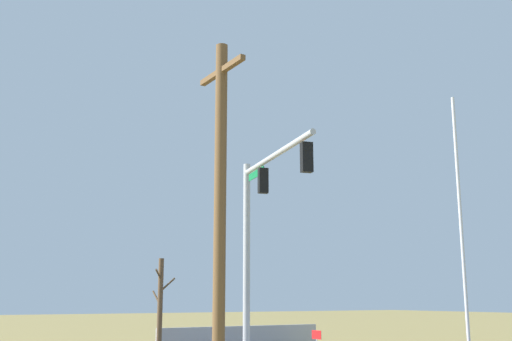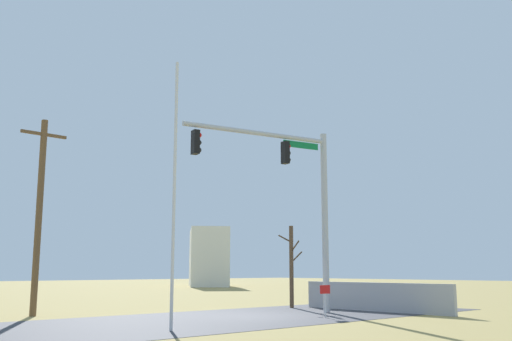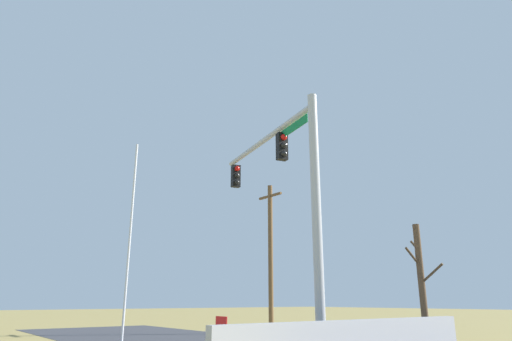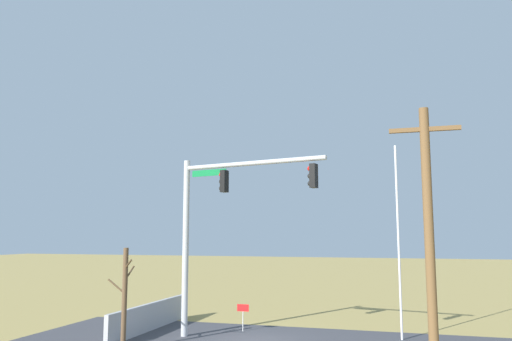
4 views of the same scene
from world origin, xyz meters
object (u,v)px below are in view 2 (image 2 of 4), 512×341
utility_pole (39,211)px  distant_building (208,257)px  signal_mast (293,185)px  bare_tree (291,265)px  open_sign (325,293)px  flagpole (174,192)px

utility_pole → distant_building: utility_pole is taller
signal_mast → bare_tree: signal_mast is taller
signal_mast → utility_pole: bearing=144.0°
open_sign → distant_building: size_ratio=0.12×
flagpole → bare_tree: bearing=25.9°
utility_pole → bare_tree: 11.82m
signal_mast → bare_tree: bearing=45.5°
utility_pole → distant_building: size_ratio=0.79×
flagpole → bare_tree: 11.68m
signal_mast → bare_tree: size_ratio=1.99×
distant_building → bare_tree: bearing=-176.8°
bare_tree → signal_mast: bearing=-134.5°
open_sign → flagpole: bearing=-179.4°
flagpole → utility_pole: (-0.83, 8.34, -0.06)m
utility_pole → signal_mast: bearing=-36.0°
utility_pole → open_sign: 11.86m
utility_pole → open_sign: bearing=-46.4°
signal_mast → flagpole: 7.98m
signal_mast → open_sign: bearing=-103.6°
utility_pole → open_sign: size_ratio=6.49×
flagpole → bare_tree: size_ratio=2.14×
bare_tree → distant_building: distant_building is taller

